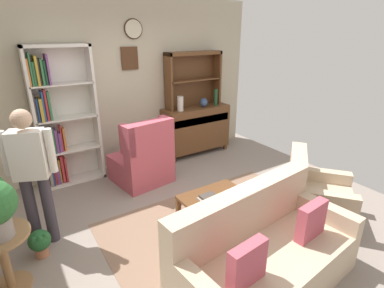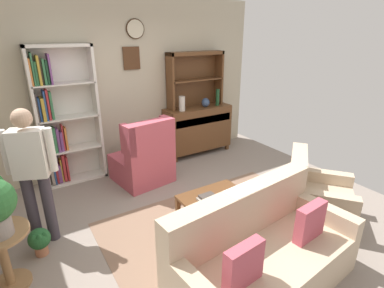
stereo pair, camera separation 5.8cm
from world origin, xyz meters
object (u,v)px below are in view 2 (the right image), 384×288
at_px(book_stack, 207,197).
at_px(sideboard, 198,128).
at_px(vase_round, 206,103).
at_px(wingback_chair, 144,160).
at_px(plant_stand, 3,253).
at_px(armchair_floral, 315,199).
at_px(couch_floral, 261,257).
at_px(sideboard_hutch, 195,72).
at_px(vase_tall, 182,104).
at_px(bottle_wine, 218,97).
at_px(coffee_table, 213,200).
at_px(person_reading, 32,168).
at_px(bookshelf, 62,120).
at_px(potted_plant_small, 40,240).

bearing_deg(book_stack, sideboard, 59.49).
height_order(sideboard, vase_round, vase_round).
bearing_deg(wingback_chair, plant_stand, -147.15).
bearing_deg(armchair_floral, wingback_chair, 124.19).
height_order(vase_round, couch_floral, vase_round).
distance_m(couch_floral, plant_stand, 2.37).
bearing_deg(vase_round, sideboard_hutch, 126.48).
height_order(vase_tall, bottle_wine, bottle_wine).
xyz_separation_m(plant_stand, coffee_table, (2.18, -0.25, -0.02)).
height_order(couch_floral, book_stack, couch_floral).
distance_m(plant_stand, person_reading, 0.86).
distance_m(couch_floral, wingback_chair, 2.49).
relative_size(sideboard, couch_floral, 0.69).
height_order(vase_tall, armchair_floral, vase_tall).
distance_m(couch_floral, coffee_table, 0.99).
xyz_separation_m(sideboard, couch_floral, (-1.29, -3.07, -0.20)).
height_order(person_reading, book_stack, person_reading).
height_order(bottle_wine, coffee_table, bottle_wine).
bearing_deg(person_reading, bookshelf, 68.05).
xyz_separation_m(bookshelf, plant_stand, (-0.93, -1.92, -0.65)).
bearing_deg(book_stack, bottle_wine, 51.09).
bearing_deg(bottle_wine, vase_round, 175.05).
relative_size(armchair_floral, potted_plant_small, 3.43).
relative_size(bookshelf, person_reading, 1.35).
bearing_deg(plant_stand, bookshelf, 64.06).
relative_size(sideboard_hutch, potted_plant_small, 3.50).
bearing_deg(bookshelf, vase_tall, -4.70).
xyz_separation_m(armchair_floral, book_stack, (-1.28, 0.55, 0.16)).
distance_m(bookshelf, vase_round, 2.52).
xyz_separation_m(sideboard, armchair_floral, (0.04, -2.67, -0.22)).
relative_size(sideboard, armchair_floral, 1.21).
bearing_deg(couch_floral, wingback_chair, 92.01).
height_order(couch_floral, coffee_table, couch_floral).
bearing_deg(vase_round, bottle_wine, -4.95).
xyz_separation_m(sideboard_hutch, coffee_table, (-1.13, -2.20, -1.21)).
bearing_deg(potted_plant_small, bookshelf, 68.87).
distance_m(vase_tall, bottle_wine, 0.78).
relative_size(bookshelf, plant_stand, 3.49).
bearing_deg(armchair_floral, potted_plant_small, 159.64).
distance_m(sideboard_hutch, vase_round, 0.60).
bearing_deg(vase_round, plant_stand, -152.80).
bearing_deg(person_reading, coffee_table, -24.33).
bearing_deg(wingback_chair, armchair_floral, -55.81).
bearing_deg(couch_floral, bottle_wine, 60.63).
relative_size(vase_tall, vase_round, 1.55).
bearing_deg(sideboard_hutch, vase_tall, -154.11).
height_order(couch_floral, potted_plant_small, couch_floral).
xyz_separation_m(person_reading, coffee_table, (1.80, -0.81, -0.55)).
height_order(wingback_chair, person_reading, person_reading).
bearing_deg(plant_stand, vase_tall, 30.99).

